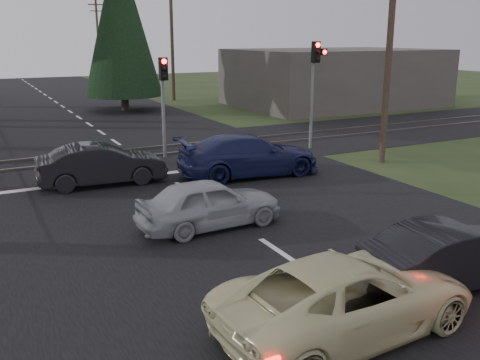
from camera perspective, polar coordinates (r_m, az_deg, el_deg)
ground at (r=12.83m, az=4.00°, el=-7.51°), size 120.00×120.00×0.00m
road at (r=21.60m, az=-9.79°, el=1.73°), size 14.00×100.00×0.01m
rail_corridor at (r=23.47m, az=-11.27°, el=2.73°), size 120.00×8.00×0.01m
stop_line at (r=19.93m, az=-8.22°, el=0.69°), size 13.00×0.35×0.00m
rail_near at (r=22.71m, az=-10.72°, el=2.46°), size 120.00×0.12×0.10m
rail_far at (r=24.22m, az=-11.81°, el=3.19°), size 120.00×0.12×0.10m
traffic_signal_right at (r=23.96m, az=8.03°, el=11.12°), size 0.68×0.48×4.70m
traffic_signal_center at (r=22.09m, az=-8.16°, el=9.47°), size 0.32×0.48×4.10m
utility_pole_near at (r=21.79m, az=15.69°, el=14.06°), size 1.80×0.26×9.00m
utility_pole_mid at (r=42.71m, az=-7.27°, el=14.74°), size 1.80×0.26×9.00m
utility_pole_far at (r=66.74m, az=-14.91°, el=14.47°), size 1.80×0.26×9.00m
conifer_tree at (r=37.39m, az=-12.64°, el=16.41°), size 5.20×5.20×11.00m
building_right at (r=40.29m, az=10.00°, el=10.74°), size 14.00×10.00×4.00m
cream_coupe at (r=9.45m, az=11.34°, el=-12.03°), size 4.91×2.53×1.32m
dark_hatchback at (r=11.75m, az=21.98°, el=-7.38°), size 4.04×1.67×1.30m
silver_car at (r=14.11m, az=-3.28°, el=-2.51°), size 3.93×1.72×1.32m
blue_sedan at (r=19.34m, az=0.95°, el=2.66°), size 5.37×2.59×1.51m
dark_car_far at (r=18.74m, az=-14.56°, el=1.60°), size 4.32×1.72×1.40m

